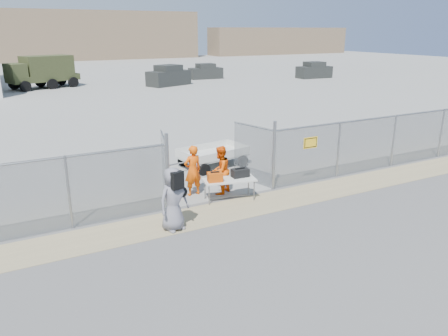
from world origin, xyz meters
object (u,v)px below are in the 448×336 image
security_worker_right (220,170)px  utility_trailer (213,156)px  visitor (173,199)px  security_worker_left (193,171)px  folding_table (229,190)px

security_worker_right → utility_trailer: (1.20, 2.99, -0.42)m
security_worker_right → visitor: visitor is taller
security_worker_left → utility_trailer: security_worker_left is taller
security_worker_right → utility_trailer: size_ratio=0.48×
visitor → utility_trailer: (3.72, 4.97, -0.50)m
security_worker_left → utility_trailer: (2.11, 2.69, -0.46)m
security_worker_right → visitor: size_ratio=0.92×
security_worker_right → visitor: bearing=8.3°
folding_table → utility_trailer: size_ratio=0.49×
folding_table → utility_trailer: utility_trailer is taller
security_worker_left → visitor: 2.79m
utility_trailer → security_worker_right: bearing=-121.2°
security_worker_right → security_worker_left: bearing=-48.3°
security_worker_left → security_worker_right: 0.96m
visitor → utility_trailer: bearing=39.4°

